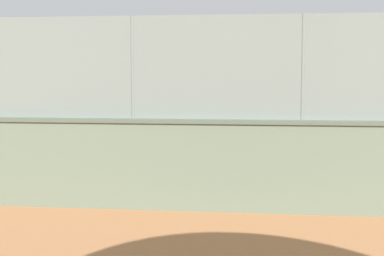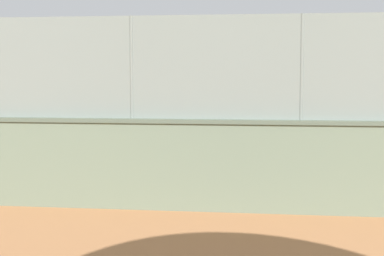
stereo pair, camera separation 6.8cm
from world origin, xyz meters
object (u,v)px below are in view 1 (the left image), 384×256
(player_foreground_swinging, at_px, (203,119))
(player_baseline_waiting, at_px, (107,121))
(courtside_bench, at_px, (366,176))
(sports_ball, at_px, (128,155))
(player_near_wall_returning, at_px, (207,132))

(player_foreground_swinging, bearing_deg, player_baseline_waiting, 37.30)
(player_baseline_waiting, relative_size, courtside_bench, 0.99)
(player_baseline_waiting, height_order, player_foreground_swinging, player_baseline_waiting)
(player_foreground_swinging, bearing_deg, sports_ball, 66.68)
(sports_ball, bearing_deg, courtside_bench, 137.70)
(player_foreground_swinging, relative_size, sports_ball, 13.29)
(sports_ball, xyz_separation_m, courtside_bench, (-6.28, 5.72, 0.41))
(player_foreground_swinging, relative_size, courtside_bench, 0.93)
(player_foreground_swinging, height_order, player_near_wall_returning, player_foreground_swinging)
(player_near_wall_returning, bearing_deg, courtside_bench, 125.62)
(player_baseline_waiting, bearing_deg, sports_ball, 117.55)
(player_foreground_swinging, xyz_separation_m, courtside_bench, (-4.21, 10.54, -0.41))
(player_foreground_swinging, xyz_separation_m, player_near_wall_returning, (-0.49, 5.35, -0.01))
(sports_ball, relative_size, courtside_bench, 0.07)
(player_foreground_swinging, height_order, courtside_bench, player_foreground_swinging)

